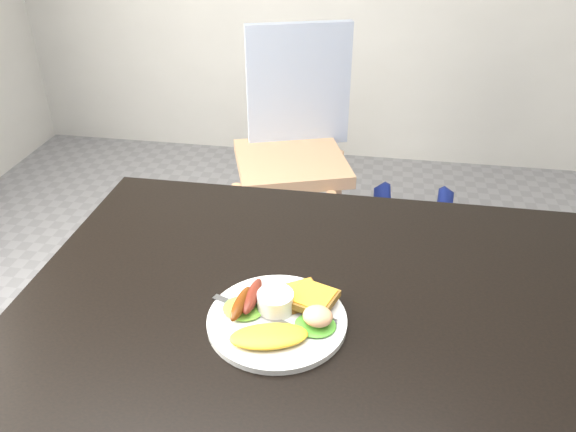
# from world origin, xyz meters

# --- Properties ---
(dining_table) EXTENTS (1.20, 0.80, 0.04)m
(dining_table) POSITION_xyz_m (0.00, 0.00, 0.73)
(dining_table) COLOR black
(dining_table) RESTS_ON ground
(dining_chair) EXTENTS (0.54, 0.54, 0.05)m
(dining_chair) POSITION_xyz_m (-0.27, 1.16, 0.45)
(dining_chair) COLOR tan
(dining_chair) RESTS_ON ground
(person) EXTENTS (0.58, 0.43, 1.50)m
(person) POSITION_xyz_m (0.34, 0.65, 0.75)
(person) COLOR navy
(person) RESTS_ON ground
(plate) EXTENTS (0.25, 0.25, 0.01)m
(plate) POSITION_xyz_m (-0.10, -0.09, 0.76)
(plate) COLOR white
(plate) RESTS_ON dining_table
(lettuce_left) EXTENTS (0.09, 0.08, 0.01)m
(lettuce_left) POSITION_xyz_m (-0.16, -0.08, 0.77)
(lettuce_left) COLOR #488C1E
(lettuce_left) RESTS_ON plate
(lettuce_right) EXTENTS (0.08, 0.07, 0.01)m
(lettuce_right) POSITION_xyz_m (-0.03, -0.10, 0.77)
(lettuce_right) COLOR #499733
(lettuce_right) RESTS_ON plate
(omelette) EXTENTS (0.15, 0.10, 0.02)m
(omelette) POSITION_xyz_m (-0.10, -0.15, 0.77)
(omelette) COLOR yellow
(omelette) RESTS_ON plate
(sausage_a) EXTENTS (0.03, 0.10, 0.02)m
(sausage_a) POSITION_xyz_m (-0.16, -0.09, 0.78)
(sausage_a) COLOR brown
(sausage_a) RESTS_ON lettuce_left
(sausage_b) EXTENTS (0.03, 0.10, 0.02)m
(sausage_b) POSITION_xyz_m (-0.15, -0.06, 0.78)
(sausage_b) COLOR maroon
(sausage_b) RESTS_ON lettuce_left
(ramekin) EXTENTS (0.09, 0.09, 0.04)m
(ramekin) POSITION_xyz_m (-0.10, -0.07, 0.78)
(ramekin) COLOR white
(ramekin) RESTS_ON plate
(toast_a) EXTENTS (0.10, 0.10, 0.01)m
(toast_a) POSITION_xyz_m (-0.06, -0.03, 0.77)
(toast_a) COLOR #905C1E
(toast_a) RESTS_ON plate
(toast_b) EXTENTS (0.10, 0.10, 0.01)m
(toast_b) POSITION_xyz_m (-0.04, -0.05, 0.78)
(toast_b) COLOR olive
(toast_b) RESTS_ON toast_a
(potato_salad) EXTENTS (0.06, 0.06, 0.03)m
(potato_salad) POSITION_xyz_m (-0.02, -0.10, 0.79)
(potato_salad) COLOR beige
(potato_salad) RESTS_ON lettuce_right
(fork) EXTENTS (0.17, 0.08, 0.00)m
(fork) POSITION_xyz_m (-0.14, -0.09, 0.76)
(fork) COLOR #ADAFB7
(fork) RESTS_ON plate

